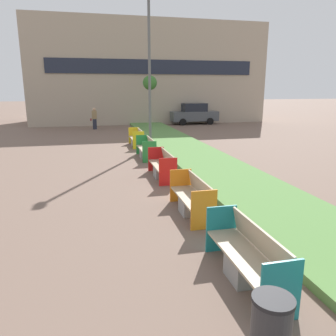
{
  "coord_description": "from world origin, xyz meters",
  "views": [
    {
      "loc": [
        -1.49,
        2.49,
        3.18
      ],
      "look_at": [
        0.9,
        12.74,
        0.6
      ],
      "focal_mm": 35.0,
      "sensor_mm": 36.0,
      "label": 1
    }
  ],
  "objects": [
    {
      "name": "bench_orange_frame",
      "position": [
        0.94,
        10.14,
        0.37
      ],
      "size": [
        0.65,
        2.06,
        0.94
      ],
      "color": "gray",
      "rests_on": "ground"
    },
    {
      "name": "street_lamp_post",
      "position": [
        1.55,
        19.72,
        4.21
      ],
      "size": [
        0.24,
        0.44,
        7.65
      ],
      "color": "#56595B",
      "rests_on": "ground"
    },
    {
      "name": "building_backdrop",
      "position": [
        4.0,
        35.17,
        4.49
      ],
      "size": [
        21.29,
        7.59,
        8.99
      ],
      "color": "tan",
      "rests_on": "ground"
    },
    {
      "name": "sapling_tree_far",
      "position": [
        3.12,
        28.53,
        3.53
      ],
      "size": [
        1.11,
        1.11,
        4.13
      ],
      "color": "brown",
      "rests_on": "ground"
    },
    {
      "name": "bench_red_frame",
      "position": [
        0.94,
        13.79,
        0.37
      ],
      "size": [
        0.65,
        2.15,
        0.94
      ],
      "color": "gray",
      "rests_on": "ground"
    },
    {
      "name": "bench_green_frame",
      "position": [
        0.94,
        17.3,
        0.37
      ],
      "size": [
        0.65,
        2.05,
        0.94
      ],
      "color": "gray",
      "rests_on": "ground"
    },
    {
      "name": "litter_bin",
      "position": [
        0.33,
        5.25,
        0.49
      ],
      "size": [
        0.47,
        0.47,
        0.97
      ],
      "color": "#2D2D30",
      "rests_on": "ground"
    },
    {
      "name": "bench_teal_frame",
      "position": [
        0.94,
        7.03,
        0.37
      ],
      "size": [
        0.65,
        2.18,
        0.94
      ],
      "color": "gray",
      "rests_on": "ground"
    },
    {
      "name": "planter_grass_strip",
      "position": [
        3.2,
        12.0,
        0.09
      ],
      "size": [
        2.8,
        120.0,
        0.18
      ],
      "color": "#568442",
      "rests_on": "ground"
    },
    {
      "name": "parked_car_distant",
      "position": [
        7.53,
        30.99,
        0.91
      ],
      "size": [
        4.24,
        2.0,
        1.86
      ],
      "rotation": [
        0.0,
        0.0,
        0.03
      ],
      "color": "#474C51",
      "rests_on": "ground"
    },
    {
      "name": "pedestrian_walking",
      "position": [
        -1.26,
        29.02,
        0.85
      ],
      "size": [
        0.53,
        0.24,
        1.68
      ],
      "color": "#232633",
      "rests_on": "ground"
    },
    {
      "name": "bench_yellow_frame",
      "position": [
        0.94,
        20.64,
        0.36
      ],
      "size": [
        0.65,
        1.93,
        0.94
      ],
      "color": "gray",
      "rests_on": "ground"
    }
  ]
}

